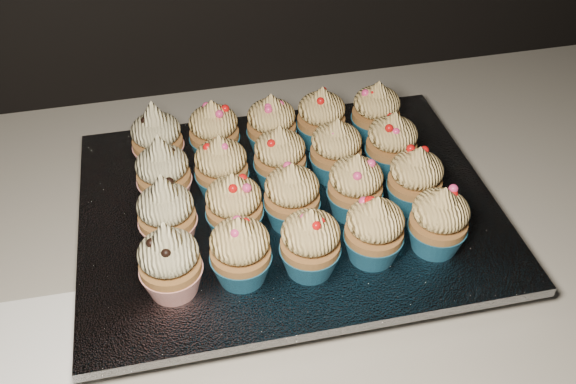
% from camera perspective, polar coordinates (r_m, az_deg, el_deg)
% --- Properties ---
extents(worktop, '(2.44, 0.64, 0.04)m').
position_cam_1_polar(worktop, '(0.84, 9.75, -1.07)').
color(worktop, beige).
rests_on(worktop, cabinet).
extents(baking_tray, '(0.45, 0.34, 0.02)m').
position_cam_1_polar(baking_tray, '(0.77, 0.00, -2.19)').
color(baking_tray, black).
rests_on(baking_tray, worktop).
extents(foil_lining, '(0.48, 0.38, 0.01)m').
position_cam_1_polar(foil_lining, '(0.76, 0.00, -1.26)').
color(foil_lining, silver).
rests_on(foil_lining, baking_tray).
extents(cupcake_0, '(0.06, 0.06, 0.10)m').
position_cam_1_polar(cupcake_0, '(0.64, -10.46, -6.13)').
color(cupcake_0, '#A41E16').
rests_on(cupcake_0, foil_lining).
extents(cupcake_1, '(0.06, 0.06, 0.08)m').
position_cam_1_polar(cupcake_1, '(0.65, -4.25, -5.28)').
color(cupcake_1, '#1B5C80').
rests_on(cupcake_1, foil_lining).
extents(cupcake_2, '(0.06, 0.06, 0.08)m').
position_cam_1_polar(cupcake_2, '(0.65, 1.99, -4.56)').
color(cupcake_2, '#1B5C80').
rests_on(cupcake_2, foil_lining).
extents(cupcake_3, '(0.06, 0.06, 0.08)m').
position_cam_1_polar(cupcake_3, '(0.67, 7.67, -3.42)').
color(cupcake_3, '#1B5C80').
rests_on(cupcake_3, foil_lining).
extents(cupcake_4, '(0.06, 0.06, 0.08)m').
position_cam_1_polar(cupcake_4, '(0.69, 13.25, -2.53)').
color(cupcake_4, '#1B5C80').
rests_on(cupcake_4, foil_lining).
extents(cupcake_5, '(0.06, 0.06, 0.10)m').
position_cam_1_polar(cupcake_5, '(0.69, -10.73, -1.91)').
color(cupcake_5, '#A41E16').
rests_on(cupcake_5, foil_lining).
extents(cupcake_6, '(0.06, 0.06, 0.08)m').
position_cam_1_polar(cupcake_6, '(0.69, -4.81, -1.32)').
color(cupcake_6, '#1B5C80').
rests_on(cupcake_6, foil_lining).
extents(cupcake_7, '(0.06, 0.06, 0.08)m').
position_cam_1_polar(cupcake_7, '(0.70, 0.35, -0.41)').
color(cupcake_7, '#1B5C80').
rests_on(cupcake_7, foil_lining).
extents(cupcake_8, '(0.06, 0.06, 0.08)m').
position_cam_1_polar(cupcake_8, '(0.72, 5.99, 0.47)').
color(cupcake_8, '#1B5C80').
rests_on(cupcake_8, foil_lining).
extents(cupcake_9, '(0.06, 0.06, 0.08)m').
position_cam_1_polar(cupcake_9, '(0.74, 11.23, 1.07)').
color(cupcake_9, '#1B5C80').
rests_on(cupcake_9, foil_lining).
extents(cupcake_10, '(0.06, 0.06, 0.10)m').
position_cam_1_polar(cupcake_10, '(0.74, -11.03, 1.65)').
color(cupcake_10, '#A41E16').
rests_on(cupcake_10, foil_lining).
extents(cupcake_11, '(0.06, 0.06, 0.08)m').
position_cam_1_polar(cupcake_11, '(0.75, -5.94, 2.13)').
color(cupcake_11, '#1B5C80').
rests_on(cupcake_11, foil_lining).
extents(cupcake_12, '(0.06, 0.06, 0.08)m').
position_cam_1_polar(cupcake_12, '(0.76, -0.72, 3.03)').
color(cupcake_12, '#1B5C80').
rests_on(cupcake_12, foil_lining).
extents(cupcake_13, '(0.06, 0.06, 0.08)m').
position_cam_1_polar(cupcake_13, '(0.77, 4.27, 3.68)').
color(cupcake_13, '#1B5C80').
rests_on(cupcake_13, foil_lining).
extents(cupcake_14, '(0.06, 0.06, 0.08)m').
position_cam_1_polar(cupcake_14, '(0.79, 9.19, 4.24)').
color(cupcake_14, '#1B5C80').
rests_on(cupcake_14, foil_lining).
extents(cupcake_15, '(0.06, 0.06, 0.10)m').
position_cam_1_polar(cupcake_15, '(0.80, -11.56, 4.65)').
color(cupcake_15, '#A41E16').
rests_on(cupcake_15, foil_lining).
extents(cupcake_16, '(0.06, 0.06, 0.08)m').
position_cam_1_polar(cupcake_16, '(0.80, -6.59, 5.31)').
color(cupcake_16, '#1B5C80').
rests_on(cupcake_16, foil_lining).
extents(cupcake_17, '(0.06, 0.06, 0.08)m').
position_cam_1_polar(cupcake_17, '(0.81, -1.48, 5.90)').
color(cupcake_17, '#1B5C80').
rests_on(cupcake_17, foil_lining).
extents(cupcake_18, '(0.06, 0.06, 0.08)m').
position_cam_1_polar(cupcake_18, '(0.82, 2.97, 6.55)').
color(cupcake_18, '#1B5C80').
rests_on(cupcake_18, foil_lining).
extents(cupcake_19, '(0.06, 0.06, 0.08)m').
position_cam_1_polar(cupcake_19, '(0.84, 7.82, 7.01)').
color(cupcake_19, '#1B5C80').
rests_on(cupcake_19, foil_lining).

